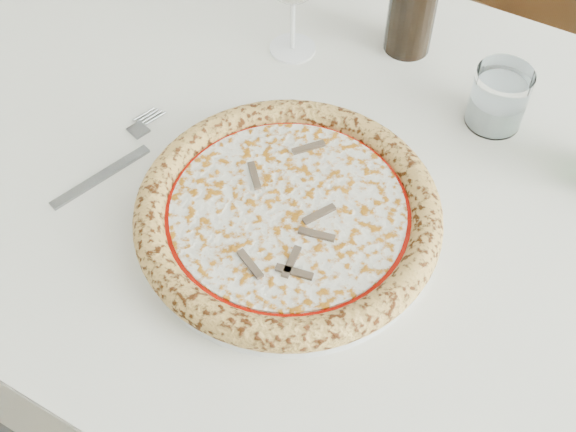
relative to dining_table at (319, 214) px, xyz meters
name	(u,v)px	position (x,y,z in m)	size (l,w,h in m)	color
dining_table	(319,214)	(0.00, 0.00, 0.00)	(1.43, 0.93, 0.76)	brown
plate	(288,222)	(0.00, -0.10, 0.10)	(0.33, 0.33, 0.02)	white
pizza	(288,212)	(0.00, -0.10, 0.12)	(0.34, 0.34, 0.04)	tan
fork	(113,161)	(-0.23, -0.10, 0.10)	(0.06, 0.19, 0.00)	gray
tumbler	(498,101)	(0.17, 0.16, 0.13)	(0.07, 0.07, 0.08)	white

